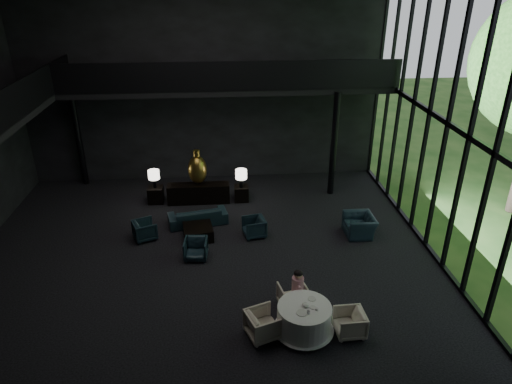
{
  "coord_description": "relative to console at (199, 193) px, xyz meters",
  "views": [
    {
      "loc": [
        0.6,
        -11.87,
        7.78
      ],
      "look_at": [
        1.59,
        0.5,
        1.83
      ],
      "focal_mm": 32.0,
      "sensor_mm": 36.0,
      "label": 1
    }
  ],
  "objects": [
    {
      "name": "column_ne",
      "position": [
        5.11,
        0.4,
        1.63
      ],
      "size": [
        0.24,
        0.24,
        4.0
      ],
      "primitive_type": "cylinder",
      "color": "black",
      "rests_on": "floor"
    },
    {
      "name": "table_lamp_left",
      "position": [
        -1.6,
        0.11,
        0.74
      ],
      "size": [
        0.41,
        0.41,
        0.69
      ],
      "color": "black",
      "rests_on": "side_table_left"
    },
    {
      "name": "floor",
      "position": [
        0.31,
        -3.6,
        -0.37
      ],
      "size": [
        14.0,
        12.0,
        0.02
      ],
      "primitive_type": "cube",
      "color": "black",
      "rests_on": "ground"
    },
    {
      "name": "dining_chair_west",
      "position": [
        1.74,
        -7.19,
        -0.01
      ],
      "size": [
        0.86,
        0.88,
        0.72
      ],
      "primitive_type": "imported",
      "rotation": [
        0.0,
        0.0,
        1.92
      ],
      "color": "beige",
      "rests_on": "floor"
    },
    {
      "name": "railing_back",
      "position": [
        1.31,
        0.4,
        4.23
      ],
      "size": [
        12.0,
        0.06,
        1.0
      ],
      "primitive_type": "cube",
      "color": "black",
      "rests_on": "mezzanine_back"
    },
    {
      "name": "plate_b",
      "position": [
        2.94,
        -6.87,
        0.39
      ],
      "size": [
        0.22,
        0.22,
        0.01
      ],
      "primitive_type": "cylinder",
      "rotation": [
        0.0,
        0.0,
        -0.13
      ],
      "color": "white",
      "rests_on": "dining_table"
    },
    {
      "name": "lounge_armchair_east",
      "position": [
        1.88,
        -2.6,
        -0.05
      ],
      "size": [
        0.69,
        0.72,
        0.64
      ],
      "primitive_type": "imported",
      "rotation": [
        0.0,
        0.0,
        -1.37
      ],
      "color": "#10303E",
      "rests_on": "floor"
    },
    {
      "name": "child",
      "position": [
        2.72,
        -6.19,
        0.41
      ],
      "size": [
        0.3,
        0.3,
        0.65
      ],
      "rotation": [
        0.0,
        0.0,
        3.14
      ],
      "color": "#CC7C89",
      "rests_on": "dining_chair_north"
    },
    {
      "name": "cereal_bowl",
      "position": [
        2.74,
        -7.12,
        0.42
      ],
      "size": [
        0.16,
        0.16,
        0.08
      ],
      "primitive_type": "ellipsoid",
      "color": "white",
      "rests_on": "dining_table"
    },
    {
      "name": "side_table_right",
      "position": [
        1.6,
        0.03,
        -0.08
      ],
      "size": [
        0.53,
        0.53,
        0.58
      ],
      "primitive_type": "cube",
      "color": "black",
      "rests_on": "floor"
    },
    {
      "name": "lounge_armchair_south",
      "position": [
        0.04,
        -3.76,
        -0.05
      ],
      "size": [
        0.65,
        0.62,
        0.62
      ],
      "primitive_type": "imported",
      "rotation": [
        0.0,
        0.0,
        -0.09
      ],
      "color": "#102A33",
      "rests_on": "floor"
    },
    {
      "name": "mezzanine_back",
      "position": [
        1.31,
        1.4,
        3.63
      ],
      "size": [
        12.0,
        2.0,
        0.25
      ],
      "primitive_type": "cube",
      "color": "black",
      "rests_on": "wall_back"
    },
    {
      "name": "dining_chair_north",
      "position": [
        2.6,
        -6.19,
        -0.05
      ],
      "size": [
        0.72,
        0.69,
        0.63
      ],
      "primitive_type": "imported",
      "rotation": [
        0.0,
        0.0,
        3.34
      ],
      "color": "beige",
      "rests_on": "floor"
    },
    {
      "name": "coffee_cup",
      "position": [
        2.98,
        -7.27,
        0.42
      ],
      "size": [
        0.09,
        0.09,
        0.05
      ],
      "primitive_type": "cylinder",
      "rotation": [
        0.0,
        0.0,
        0.33
      ],
      "color": "white",
      "rests_on": "saucer"
    },
    {
      "name": "dining_table",
      "position": [
        2.72,
        -7.14,
        -0.04
      ],
      "size": [
        1.46,
        1.46,
        0.75
      ],
      "color": "white",
      "rests_on": "floor"
    },
    {
      "name": "lounge_armchair_west",
      "position": [
        -1.65,
        -2.5,
        -0.05
      ],
      "size": [
        0.77,
        0.79,
        0.64
      ],
      "primitive_type": "imported",
      "rotation": [
        0.0,
        0.0,
        1.97
      ],
      "color": "black",
      "rests_on": "floor"
    },
    {
      "name": "sofa",
      "position": [
        0.02,
        -1.63,
        0.01
      ],
      "size": [
        1.98,
        0.94,
        0.74
      ],
      "primitive_type": "imported",
      "rotation": [
        0.0,
        0.0,
        3.35
      ],
      "color": "#13212E",
      "rests_on": "floor"
    },
    {
      "name": "saucer",
      "position": [
        2.9,
        -7.18,
        0.39
      ],
      "size": [
        0.18,
        0.18,
        0.01
      ],
      "primitive_type": "cylinder",
      "rotation": [
        0.0,
        0.0,
        0.32
      ],
      "color": "white",
      "rests_on": "dining_table"
    },
    {
      "name": "curtain_wall",
      "position": [
        7.26,
        -3.6,
        3.63
      ],
      "size": [
        0.2,
        12.0,
        8.0
      ],
      "primitive_type": null,
      "color": "black",
      "rests_on": "ground"
    },
    {
      "name": "wall_back",
      "position": [
        0.31,
        2.4,
        3.63
      ],
      "size": [
        14.0,
        0.04,
        8.0
      ],
      "primitive_type": "cube",
      "color": "black",
      "rests_on": "ground"
    },
    {
      "name": "window_armchair",
      "position": [
        5.33,
        -2.78,
        0.08
      ],
      "size": [
        0.67,
        1.02,
        0.88
      ],
      "primitive_type": "imported",
      "rotation": [
        0.0,
        0.0,
        -1.55
      ],
      "color": "black",
      "rests_on": "floor"
    },
    {
      "name": "table_lamp_right",
      "position": [
        1.6,
        -0.07,
        0.72
      ],
      "size": [
        0.43,
        0.43,
        0.71
      ],
      "color": "black",
      "rests_on": "side_table_right"
    },
    {
      "name": "column_nw",
      "position": [
        -4.69,
        2.1,
        1.63
      ],
      "size": [
        0.24,
        0.24,
        4.0
      ],
      "primitive_type": "cylinder",
      "color": "black",
      "rests_on": "floor"
    },
    {
      "name": "coffee_table",
      "position": [
        0.06,
        -2.58,
        -0.16
      ],
      "size": [
        1.04,
        1.04,
        0.41
      ],
      "primitive_type": "cube",
      "rotation": [
        0.0,
        0.0,
        0.14
      ],
      "color": "black",
      "rests_on": "floor"
    },
    {
      "name": "dining_chair_east",
      "position": [
        3.79,
        -7.29,
        -0.06
      ],
      "size": [
        0.59,
        0.62,
        0.62
      ],
      "primitive_type": "imported",
      "rotation": [
        0.0,
        0.0,
        -1.53
      ],
      "color": "#B4B3AB",
      "rests_on": "floor"
    },
    {
      "name": "console",
      "position": [
        0.0,
        0.0,
        0.0
      ],
      "size": [
        2.3,
        0.52,
        0.73
      ],
      "primitive_type": "cube",
      "color": "black",
      "rests_on": "floor"
    },
    {
      "name": "cream_pot",
      "position": [
        2.76,
        -7.38,
        0.42
      ],
      "size": [
        0.08,
        0.08,
        0.08
      ],
      "primitive_type": "cylinder",
      "rotation": [
        0.0,
        0.0,
        -0.2
      ],
      "color": "#99999E",
      "rests_on": "dining_table"
    },
    {
      "name": "plate_a",
      "position": [
        2.62,
        -7.35,
        0.39
      ],
      "size": [
        0.32,
        0.32,
        0.02
      ],
      "primitive_type": "cylinder",
      "rotation": [
        0.0,
        0.0,
        -0.35
      ],
      "color": "white",
      "rests_on": "dining_table"
    },
    {
      "name": "railing_left",
      "position": [
        -4.69,
        -3.6,
        4.23
      ],
      "size": [
        0.06,
        12.0,
        1.0
      ],
      "primitive_type": "cube",
      "color": "black",
      "rests_on": "mezzanine_left"
    },
    {
      "name": "bronze_urn",
      "position": [
        -0.0,
        0.13,
        0.92
      ],
      "size": [
        0.7,
        0.7,
        1.3
      ],
      "color": "brown",
      "rests_on": "console"
    },
    {
      "name": "side_table_left",
      "position": [
        -1.6,
        0.14,
        -0.06
      ],
      "size": [
        0.56,
        0.56,
        0.61
      ],
      "primitive_type": "cube",
      "color": "black",
      "rests_on": "floor"
    },
    {
      "name": "wall_front",
      "position": [
        0.31,
        -9.6,
        3.63
      ],
      "size": [
        14.0,
        0.04,
        8.0
      ],
      "primitive_type": "cube",
      "color": "black",
      "rests_on": "ground"
    }
  ]
}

